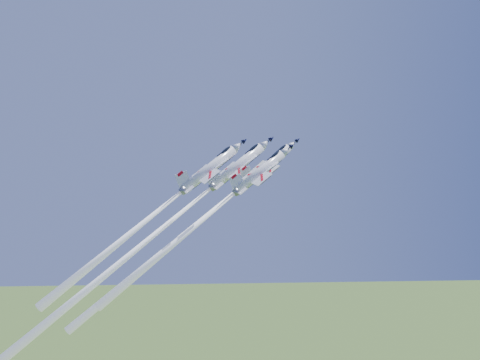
{
  "coord_description": "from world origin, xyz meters",
  "views": [
    {
      "loc": [
        -5.29,
        -108.12,
        112.15
      ],
      "look_at": [
        0.0,
        0.0,
        103.85
      ],
      "focal_mm": 40.0,
      "sensor_mm": 36.0,
      "label": 1
    }
  ],
  "objects_px": {
    "jet_left": "(152,237)",
    "jet_slot": "(152,215)",
    "jet_lead": "(195,225)",
    "jet_right": "(205,218)"
  },
  "relations": [
    {
      "from": "jet_right",
      "to": "jet_slot",
      "type": "relative_size",
      "value": 0.96
    },
    {
      "from": "jet_lead",
      "to": "jet_right",
      "type": "relative_size",
      "value": 1.23
    },
    {
      "from": "jet_lead",
      "to": "jet_right",
      "type": "height_order",
      "value": "jet_lead"
    },
    {
      "from": "jet_lead",
      "to": "jet_right",
      "type": "xyz_separation_m",
      "value": [
        2.15,
        -6.04,
        2.38
      ]
    },
    {
      "from": "jet_left",
      "to": "jet_right",
      "type": "bearing_deg",
      "value": 32.59
    },
    {
      "from": "jet_lead",
      "to": "jet_right",
      "type": "bearing_deg",
      "value": 2.97
    },
    {
      "from": "jet_lead",
      "to": "jet_slot",
      "type": "xyz_separation_m",
      "value": [
        -7.81,
        -5.75,
        2.94
      ]
    },
    {
      "from": "jet_lead",
      "to": "jet_left",
      "type": "xyz_separation_m",
      "value": [
        -9.13,
        3.68,
        -2.94
      ]
    },
    {
      "from": "jet_right",
      "to": "jet_slot",
      "type": "bearing_deg",
      "value": -108.33
    },
    {
      "from": "jet_left",
      "to": "jet_slot",
      "type": "bearing_deg",
      "value": -8.69
    }
  ]
}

